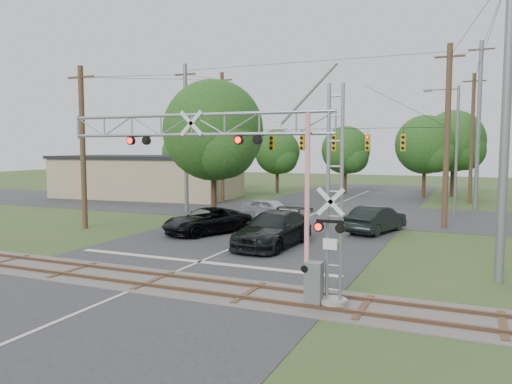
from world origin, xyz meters
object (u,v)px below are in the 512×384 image
at_px(sedan_silver, 271,209).
at_px(commercial_building, 148,176).
at_px(car_dark, 273,229).
at_px(pickup_black, 207,221).
at_px(crossing_gantry, 243,169).
at_px(streetlight, 454,144).
at_px(traffic_signal_span, 314,139).

distance_m(sedan_silver, commercial_building, 20.46).
xyz_separation_m(car_dark, sedan_silver, (-3.55, 8.46, -0.13)).
distance_m(pickup_black, sedan_silver, 6.70).
xyz_separation_m(crossing_gantry, commercial_building, (-23.48, 27.29, -2.26)).
xyz_separation_m(pickup_black, sedan_silver, (1.45, 6.54, 0.00)).
bearing_deg(car_dark, pickup_black, 162.58).
distance_m(car_dark, commercial_building, 28.30).
distance_m(crossing_gantry, streetlight, 25.11).
bearing_deg(crossing_gantry, traffic_signal_span, 99.47).
bearing_deg(crossing_gantry, streetlight, 76.68).
bearing_deg(streetlight, sedan_silver, -147.63).
bearing_deg(traffic_signal_span, car_dark, -85.32).
height_order(traffic_signal_span, car_dark, traffic_signal_span).
bearing_deg(car_dark, crossing_gantry, -71.75).
bearing_deg(streetlight, commercial_building, 174.39).
xyz_separation_m(commercial_building, streetlight, (29.26, -2.87, 3.22)).
distance_m(crossing_gantry, pickup_black, 13.30).
xyz_separation_m(crossing_gantry, traffic_signal_span, (-3.06, 18.36, 1.29)).
distance_m(traffic_signal_span, commercial_building, 22.57).
xyz_separation_m(crossing_gantry, sedan_silver, (-5.82, 17.06, -3.64)).
height_order(crossing_gantry, traffic_signal_span, traffic_signal_span).
relative_size(sedan_silver, streetlight, 0.47).
bearing_deg(sedan_silver, streetlight, -42.90).
distance_m(sedan_silver, streetlight, 14.48).
relative_size(crossing_gantry, commercial_building, 0.57).
relative_size(car_dark, commercial_building, 0.32).
xyz_separation_m(traffic_signal_span, sedan_silver, (-2.75, -1.30, -4.92)).
height_order(traffic_signal_span, commercial_building, traffic_signal_span).
relative_size(traffic_signal_span, streetlight, 2.02).
distance_m(pickup_black, commercial_building, 23.36).
relative_size(pickup_black, car_dark, 0.89).
xyz_separation_m(car_dark, commercial_building, (-21.22, 18.68, 1.24)).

